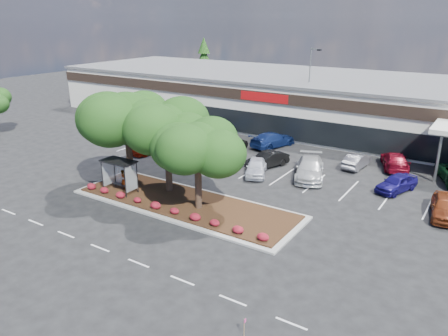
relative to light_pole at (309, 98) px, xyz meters
The scene contains 27 objects.
ground 28.45m from the light_pole, 85.32° to the right, with size 160.00×160.00×0.00m, color black.
retail_store 6.50m from the light_pole, 68.28° to the left, with size 80.40×25.20×6.25m.
landscape_island 24.39m from the light_pole, 89.31° to the right, with size 18.00×6.00×0.26m.
lane_markings 18.26m from the light_pole, 83.03° to the right, with size 33.12×20.06×0.01m.
shrub_row 26.40m from the light_pole, 89.36° to the right, with size 17.00×0.80×0.50m, color maroon, non-canonical shape.
bus_shelter 25.68m from the light_pole, 101.75° to the right, with size 2.75×1.55×2.59m.
island_tree_west 24.18m from the light_pole, 103.66° to the right, with size 7.20×7.20×7.89m, color #1B3C11, non-canonical shape.
island_tree_mid 22.91m from the light_pole, 95.54° to the right, with size 6.60×6.60×7.32m, color #1B3C11, non-canonical shape.
island_tree_east 24.38m from the light_pole, 85.79° to the right, with size 5.80×5.80×6.50m, color #1B3C11, non-canonical shape.
conifer_north_west 33.05m from the light_pole, 146.99° to the left, with size 4.40×4.40×10.00m, color #1B3C11.
person_waiting 25.54m from the light_pole, 101.98° to the right, with size 0.62×0.41×1.69m, color #594C47.
light_pole is the anchor object (origin of this frame).
survey_stake 35.93m from the light_pole, 71.60° to the right, with size 0.08×0.14×0.92m.
car_0 18.80m from the light_pole, 124.98° to the right, with size 2.12×5.23×1.52m, color #9E1B09.
car_1 15.54m from the light_pole, 110.46° to the right, with size 2.36×5.80×1.68m, color #194621.
car_2 14.65m from the light_pole, 103.22° to the right, with size 1.83×4.54×1.55m, color #A1A4AD.
car_3 13.48m from the light_pole, 83.69° to the right, with size 1.52×4.35×1.43m, color black.
car_4 15.86m from the light_pole, 84.06° to the right, with size 1.73×4.31×1.47m, color silver.
car_5 15.10m from the light_pole, 66.38° to the right, with size 2.37×5.83×1.69m, color #BBBBBB.
car_6 18.46m from the light_pole, 43.99° to the right, with size 1.68×4.18×1.42m, color navy.
car_8 23.44m from the light_pole, 42.73° to the right, with size 1.87×4.64×1.58m, color maroon.
car_9 12.67m from the light_pole, 147.80° to the right, with size 1.84×4.58×1.56m, color black.
car_10 11.80m from the light_pole, 137.95° to the right, with size 1.93×4.74×1.37m, color navy.
car_11 11.66m from the light_pole, 111.48° to the right, with size 1.75×4.34×1.48m, color black.
car_12 7.64m from the light_pole, 100.27° to the right, with size 2.27×5.57×1.62m, color navy.
car_13 12.64m from the light_pole, 44.87° to the right, with size 1.42×4.06×1.34m, color #59585F.
car_15 13.91m from the light_pole, 30.38° to the right, with size 2.11×5.20×1.51m, color maroon.
Camera 1 is at (16.85, -19.70, 13.48)m, focal length 35.00 mm.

